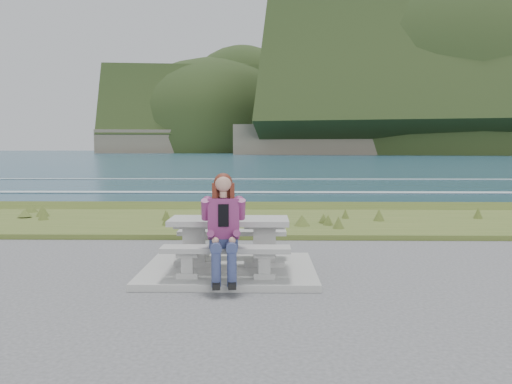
# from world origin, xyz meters

# --- Properties ---
(concrete_slab) EXTENTS (2.60, 2.10, 0.10)m
(concrete_slab) POSITION_xyz_m (0.00, 0.00, 0.05)
(concrete_slab) COLOR #A4A39F
(concrete_slab) RESTS_ON ground
(picnic_table) EXTENTS (1.80, 0.75, 0.75)m
(picnic_table) POSITION_xyz_m (0.00, 0.00, 0.68)
(picnic_table) COLOR #A4A39F
(picnic_table) RESTS_ON concrete_slab
(bench_landward) EXTENTS (1.80, 0.35, 0.45)m
(bench_landward) POSITION_xyz_m (0.00, -0.70, 0.45)
(bench_landward) COLOR #A4A39F
(bench_landward) RESTS_ON concrete_slab
(bench_seaward) EXTENTS (1.80, 0.35, 0.45)m
(bench_seaward) POSITION_xyz_m (0.00, 0.70, 0.45)
(bench_seaward) COLOR #A4A39F
(bench_seaward) RESTS_ON concrete_slab
(grass_verge) EXTENTS (160.00, 4.50, 0.22)m
(grass_verge) POSITION_xyz_m (0.00, 5.00, 0.00)
(grass_verge) COLOR #435B22
(grass_verge) RESTS_ON ground
(shore_drop) EXTENTS (160.00, 0.80, 2.20)m
(shore_drop) POSITION_xyz_m (0.00, 7.90, 0.00)
(shore_drop) COLOR #6A5C4F
(shore_drop) RESTS_ON ground
(ocean) EXTENTS (1600.00, 1600.00, 0.09)m
(ocean) POSITION_xyz_m (0.00, 25.09, -1.74)
(ocean) COLOR navy
(ocean) RESTS_ON ground
(headland_range) EXTENTS (729.83, 363.95, 220.61)m
(headland_range) POSITION_xyz_m (190.23, 398.19, 9.95)
(headland_range) COLOR #6A5C4F
(headland_range) RESTS_ON ground
(seated_woman) EXTENTS (0.48, 0.78, 1.47)m
(seated_woman) POSITION_xyz_m (-0.02, -0.84, 0.64)
(seated_woman) COLOR navy
(seated_woman) RESTS_ON concrete_slab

